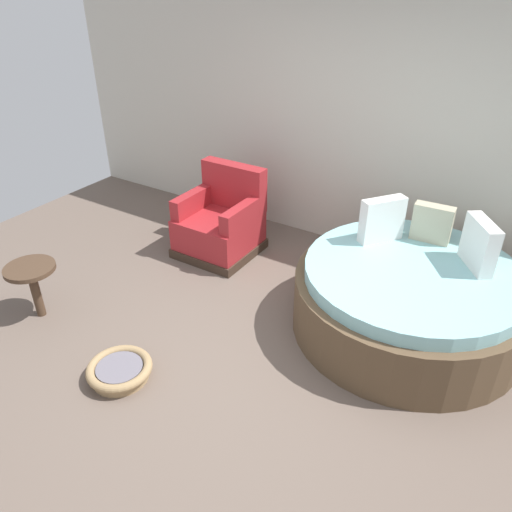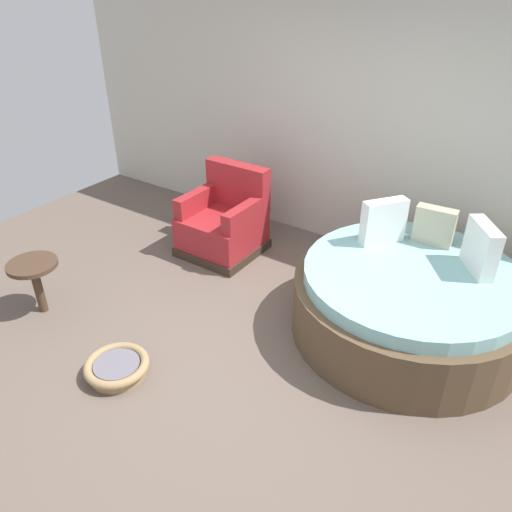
{
  "view_description": "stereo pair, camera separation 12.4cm",
  "coord_description": "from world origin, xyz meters",
  "px_view_note": "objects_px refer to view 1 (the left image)",
  "views": [
    {
      "loc": [
        1.66,
        -2.54,
        2.82
      ],
      "look_at": [
        -0.37,
        0.68,
        0.55
      ],
      "focal_mm": 34.89,
      "sensor_mm": 36.0,
      "label": 1
    },
    {
      "loc": [
        1.77,
        -2.47,
        2.82
      ],
      "look_at": [
        -0.37,
        0.68,
        0.55
      ],
      "focal_mm": 34.89,
      "sensor_mm": 36.0,
      "label": 2
    }
  ],
  "objects_px": {
    "pet_basket": "(120,370)",
    "side_table": "(31,276)",
    "red_armchair": "(221,224)",
    "round_daybed": "(409,298)"
  },
  "relations": [
    {
      "from": "round_daybed",
      "to": "red_armchair",
      "type": "height_order",
      "value": "round_daybed"
    },
    {
      "from": "round_daybed",
      "to": "pet_basket",
      "type": "distance_m",
      "value": 2.47
    },
    {
      "from": "pet_basket",
      "to": "side_table",
      "type": "distance_m",
      "value": 1.28
    },
    {
      "from": "side_table",
      "to": "red_armchair",
      "type": "bearing_deg",
      "value": 68.84
    },
    {
      "from": "round_daybed",
      "to": "red_armchair",
      "type": "relative_size",
      "value": 2.09
    },
    {
      "from": "pet_basket",
      "to": "side_table",
      "type": "bearing_deg",
      "value": 170.97
    },
    {
      "from": "red_armchair",
      "to": "side_table",
      "type": "distance_m",
      "value": 2.0
    },
    {
      "from": "side_table",
      "to": "pet_basket",
      "type": "bearing_deg",
      "value": -9.03
    },
    {
      "from": "pet_basket",
      "to": "side_table",
      "type": "height_order",
      "value": "side_table"
    },
    {
      "from": "red_armchair",
      "to": "side_table",
      "type": "bearing_deg",
      "value": -111.16
    }
  ]
}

